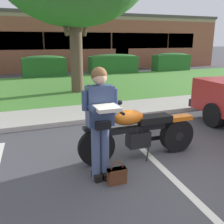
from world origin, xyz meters
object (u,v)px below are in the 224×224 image
hedge_center_left (44,66)px  brick_building (37,42)px  rider_person (100,116)px  hedge_right (171,62)px  handbag (117,174)px  hedge_center_right (114,64)px  motorcycle (143,131)px

hedge_center_left → brick_building: (0.35, 6.30, 1.30)m
hedge_center_left → brick_building: 6.45m
rider_person → hedge_right: 15.14m
hedge_center_left → hedge_right: (8.56, 0.00, 0.00)m
hedge_center_left → handbag: bearing=-92.7°
hedge_center_right → brick_building: 7.54m
hedge_center_left → rider_person: bearing=-93.5°
handbag → hedge_center_left: size_ratio=0.15×
brick_building → handbag: bearing=-92.8°
handbag → hedge_right: 15.22m
hedge_right → brick_building: 10.43m
motorcycle → brick_building: brick_building is taller
motorcycle → rider_person: size_ratio=1.31×
motorcycle → hedge_center_left: 11.48m
handbag → hedge_center_left: 12.19m
handbag → hedge_center_right: (4.85, 12.16, 0.51)m
handbag → brick_building: 18.58m
handbag → brick_building: brick_building is taller
motorcycle → hedge_right: size_ratio=0.87×
motorcycle → handbag: bearing=-139.1°
hedge_right → brick_building: bearing=142.5°
rider_person → hedge_center_right: bearing=67.2°
hedge_center_left → hedge_right: bearing=0.0°
rider_person → hedge_center_right: rider_person is taller
hedge_center_left → hedge_center_right: 4.28m
motorcycle → hedge_center_left: motorcycle is taller
hedge_right → handbag: bearing=-126.9°
hedge_center_right → hedge_right: size_ratio=1.20×
handbag → hedge_center_right: 13.10m
rider_person → hedge_right: size_ratio=0.66×
rider_person → hedge_center_left: (0.74, 11.94, -0.36)m
hedge_center_right → hedge_right: (4.28, 0.00, 0.00)m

